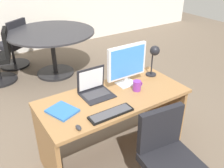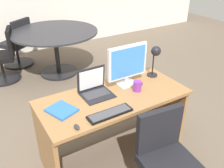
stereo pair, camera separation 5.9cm
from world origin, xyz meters
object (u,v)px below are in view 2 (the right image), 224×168
book (62,110)px  meeting_chair_far (18,47)px  coffee_mug (137,86)px  meeting_table (56,41)px  desk (111,112)px  laptop (94,86)px  office_chair (166,166)px  monitor (127,63)px  keyboard (110,113)px  meeting_chair_near (4,60)px  desk_lamp (155,55)px  mouse (77,127)px

book → meeting_chair_far: bearing=85.4°
coffee_mug → meeting_table: 2.29m
desk → laptop: bearing=139.4°
office_chair → monitor: bearing=80.5°
coffee_mug → office_chair: coffee_mug is taller
desk → keyboard: size_ratio=3.60×
meeting_chair_far → monitor: bearing=-78.9°
monitor → meeting_chair_near: 2.59m
office_chair → meeting_table: office_chair is taller
coffee_mug → office_chair: (-0.15, -0.67, -0.45)m
desk → monitor: (0.25, 0.09, 0.47)m
desk_lamp → meeting_chair_near: desk_lamp is taller
meeting_table → meeting_chair_far: bearing=124.6°
monitor → coffee_mug: (0.01, -0.17, -0.19)m
desk → desk_lamp: size_ratio=4.12×
desk → laptop: 0.35m
laptop → office_chair: (0.25, -0.87, -0.48)m
coffee_mug → laptop: bearing=153.3°
keyboard → desk_lamp: size_ratio=1.14×
desk_lamp → meeting_chair_far: (-0.93, 2.85, -0.62)m
keyboard → meeting_chair_far: bearing=92.0°
coffee_mug → meeting_chair_far: size_ratio=0.12×
coffee_mug → meeting_chair_near: meeting_chair_near is taller
mouse → book: 0.30m
keyboard → coffee_mug: 0.51m
keyboard → office_chair: size_ratio=0.50×
monitor → meeting_chair_far: bearing=101.1°
keyboard → meeting_chair_near: size_ratio=0.47×
office_chair → meeting_chair_near: 3.28m
laptop → desk_lamp: (0.76, -0.04, 0.19)m
book → office_chair: bearing=-48.4°
office_chair → book: bearing=131.6°
laptop → monitor: bearing=-4.6°
mouse → meeting_table: bearing=73.9°
book → meeting_chair_far: size_ratio=0.33×
mouse → coffee_mug: size_ratio=0.64×
desk_lamp → keyboard: bearing=-155.1°
mouse → desk_lamp: 1.24m
coffee_mug → desk_lamp: bearing=24.8°
desk → meeting_table: size_ratio=1.02×
keyboard → book: same height
mouse → coffee_mug: coffee_mug is taller
desk → laptop: laptop is taller
mouse → meeting_chair_near: bearing=92.7°
desk → monitor: monitor is taller
desk → coffee_mug: size_ratio=13.32×
desk_lamp → coffee_mug: bearing=-155.2°
keyboard → book: 0.44m
laptop → office_chair: bearing=-74.3°
keyboard → mouse: 0.33m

